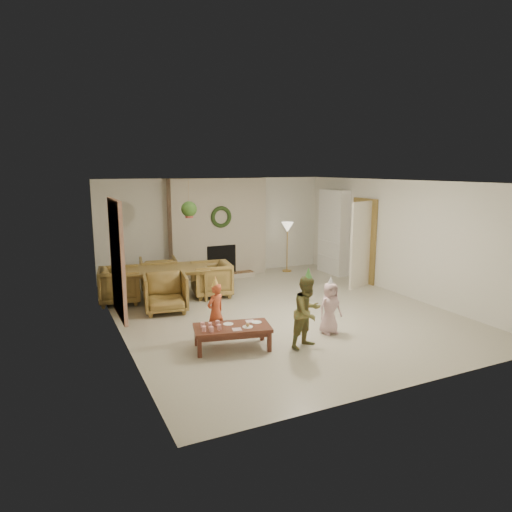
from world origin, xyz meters
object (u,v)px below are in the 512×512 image
dining_chair_right (211,279)px  child_plaid (308,312)px  dining_chair_left (120,285)px  coffee_table_top (232,328)px  dining_chair_far (159,274)px  child_pink (330,308)px  dining_chair_near (165,293)px  dining_table (162,284)px  child_red (216,312)px

dining_chair_right → child_plaid: size_ratio=0.73×
dining_chair_left → coffee_table_top: bearing=-151.1°
dining_chair_far → child_pink: bearing=124.7°
dining_chair_near → dining_chair_far: size_ratio=1.00×
dining_table → dining_chair_near: (-0.13, -0.84, 0.04)m
dining_chair_near → coffee_table_top: dining_chair_near is taller
dining_chair_far → child_red: size_ratio=0.88×
coffee_table_top → child_pink: 1.74m
dining_chair_right → child_pink: size_ratio=0.94×
dining_chair_right → child_red: child_red is taller
dining_table → dining_chair_far: size_ratio=2.34×
child_pink → dining_chair_left: bearing=128.5°
dining_chair_far → child_pink: (1.94, -4.02, 0.07)m
child_red → dining_chair_near: bearing=-103.3°
child_red → coffee_table_top: bearing=76.6°
dining_table → child_red: (0.24, -2.63, 0.13)m
dining_chair_right → child_pink: child_pink is taller
dining_chair_right → coffee_table_top: (-0.71, -2.93, -0.04)m
dining_chair_near → child_plaid: (1.55, -2.69, 0.19)m
coffee_table_top → child_pink: child_pink is taller
coffee_table_top → child_red: size_ratio=1.25×
coffee_table_top → child_plaid: (1.08, -0.44, 0.23)m
child_pink → dining_table: bearing=120.3°
dining_chair_near → child_plaid: bearing=-51.2°
dining_chair_right → child_red: 2.59m
dining_chair_near → dining_chair_left: size_ratio=1.00×
dining_chair_far → dining_chair_left: 1.20m
dining_table → dining_chair_far: bearing=90.0°
dining_chair_near → child_pink: bearing=-37.8°
coffee_table_top → child_plaid: child_plaid is taller
dining_chair_right → child_plaid: bearing=15.2°
coffee_table_top → dining_chair_near: bearing=114.5°
dining_table → dining_chair_right: 1.06m
dining_chair_far → child_red: bearing=100.7°
dining_chair_near → dining_chair_right: 1.36m
dining_chair_near → dining_chair_right: size_ratio=1.00×
dining_chair_right → coffee_table_top: size_ratio=0.71×
dining_table → dining_chair_right: dining_chair_right is taller
dining_chair_far → child_pink: child_pink is taller
dining_chair_far → child_plaid: 4.56m
coffee_table_top → dining_chair_right: bearing=89.1°
dining_chair_left → child_red: (1.08, -2.76, 0.09)m
dining_chair_near → child_plaid: child_plaid is taller
dining_table → dining_chair_near: dining_chair_near is taller
dining_chair_near → dining_chair_left: 1.20m
dining_chair_left → child_plaid: (2.26, -3.66, 0.19)m
dining_table → coffee_table_top: bearing=-74.9°
child_pink → child_plaid: bearing=-154.7°
dining_chair_right → child_plaid: child_plaid is taller
dining_chair_left → coffee_table_top: (1.18, -3.23, -0.04)m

